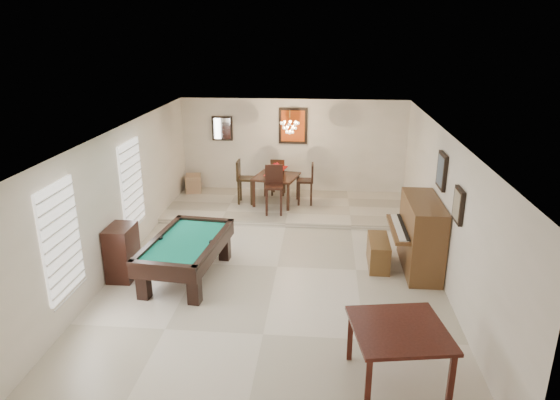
% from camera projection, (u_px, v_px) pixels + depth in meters
% --- Properties ---
extents(ground_plane, '(6.00, 9.00, 0.02)m').
position_uv_depth(ground_plane, '(277.00, 267.00, 9.57)').
color(ground_plane, beige).
extents(wall_back, '(6.00, 0.04, 2.60)m').
position_uv_depth(wall_back, '(293.00, 148.00, 13.38)').
color(wall_back, silver).
rests_on(wall_back, ground_plane).
extents(wall_front, '(6.00, 0.04, 2.60)m').
position_uv_depth(wall_front, '(234.00, 353.00, 4.91)').
color(wall_front, silver).
rests_on(wall_front, ground_plane).
extents(wall_left, '(0.04, 9.00, 2.60)m').
position_uv_depth(wall_left, '(119.00, 198.00, 9.40)').
color(wall_left, silver).
rests_on(wall_left, ground_plane).
extents(wall_right, '(0.04, 9.00, 2.60)m').
position_uv_depth(wall_right, '(444.00, 208.00, 8.89)').
color(wall_right, silver).
rests_on(wall_right, ground_plane).
extents(ceiling, '(6.00, 9.00, 0.04)m').
position_uv_depth(ceiling, '(277.00, 133.00, 8.72)').
color(ceiling, white).
rests_on(ceiling, wall_back).
extents(dining_step, '(6.00, 2.50, 0.12)m').
position_uv_depth(dining_step, '(289.00, 207.00, 12.61)').
color(dining_step, beige).
rests_on(dining_step, ground_plane).
extents(window_left_front, '(0.06, 1.00, 1.70)m').
position_uv_depth(window_left_front, '(61.00, 240.00, 7.29)').
color(window_left_front, white).
rests_on(window_left_front, wall_left).
extents(window_left_rear, '(0.06, 1.00, 1.70)m').
position_uv_depth(window_left_rear, '(132.00, 184.00, 9.93)').
color(window_left_rear, white).
rests_on(window_left_rear, wall_left).
extents(pool_table, '(1.38, 2.26, 0.72)m').
position_uv_depth(pool_table, '(187.00, 259.00, 9.06)').
color(pool_table, black).
rests_on(pool_table, ground_plane).
extents(square_table, '(1.33, 1.33, 0.80)m').
position_uv_depth(square_table, '(397.00, 355.00, 6.34)').
color(square_table, '#33120C').
rests_on(square_table, ground_plane).
extents(upright_piano, '(0.92, 1.64, 1.37)m').
position_uv_depth(upright_piano, '(412.00, 235.00, 9.29)').
color(upright_piano, brown).
rests_on(upright_piano, ground_plane).
extents(piano_bench, '(0.39, 0.97, 0.54)m').
position_uv_depth(piano_bench, '(378.00, 252.00, 9.55)').
color(piano_bench, brown).
rests_on(piano_bench, ground_plane).
extents(apothecary_chest, '(0.44, 0.66, 0.99)m').
position_uv_depth(apothecary_chest, '(122.00, 252.00, 9.02)').
color(apothecary_chest, black).
rests_on(apothecary_chest, ground_plane).
extents(dining_table, '(1.21, 1.21, 0.84)m').
position_uv_depth(dining_table, '(276.00, 187.00, 12.58)').
color(dining_table, black).
rests_on(dining_table, dining_step).
extents(flower_vase, '(0.15, 0.15, 0.22)m').
position_uv_depth(flower_vase, '(276.00, 167.00, 12.41)').
color(flower_vase, red).
rests_on(flower_vase, dining_table).
extents(dining_chair_south, '(0.46, 0.46, 1.15)m').
position_uv_depth(dining_chair_south, '(274.00, 190.00, 11.81)').
color(dining_chair_south, black).
rests_on(dining_chair_south, dining_step).
extents(dining_chair_north, '(0.39, 0.39, 0.99)m').
position_uv_depth(dining_chair_north, '(278.00, 176.00, 13.24)').
color(dining_chair_north, black).
rests_on(dining_chair_north, dining_step).
extents(dining_chair_west, '(0.41, 0.41, 1.10)m').
position_uv_depth(dining_chair_west, '(246.00, 182.00, 12.56)').
color(dining_chair_west, black).
rests_on(dining_chair_west, dining_step).
extents(dining_chair_east, '(0.40, 0.40, 1.04)m').
position_uv_depth(dining_chair_east, '(305.00, 184.00, 12.51)').
color(dining_chair_east, black).
rests_on(dining_chair_east, dining_step).
extents(corner_bench, '(0.50, 0.58, 0.45)m').
position_uv_depth(corner_bench, '(193.00, 183.00, 13.56)').
color(corner_bench, tan).
rests_on(corner_bench, dining_step).
extents(chandelier, '(0.44, 0.44, 0.60)m').
position_uv_depth(chandelier, '(290.00, 123.00, 11.87)').
color(chandelier, '#FFE5B2').
rests_on(chandelier, ceiling).
extents(back_painting, '(0.75, 0.06, 0.95)m').
position_uv_depth(back_painting, '(293.00, 126.00, 13.15)').
color(back_painting, '#D84C14').
rests_on(back_painting, wall_back).
extents(back_mirror, '(0.55, 0.06, 0.65)m').
position_uv_depth(back_mirror, '(222.00, 128.00, 13.34)').
color(back_mirror, white).
rests_on(back_mirror, wall_back).
extents(right_picture_upper, '(0.06, 0.55, 0.65)m').
position_uv_depth(right_picture_upper, '(442.00, 171.00, 8.98)').
color(right_picture_upper, slate).
rests_on(right_picture_upper, wall_right).
extents(right_picture_lower, '(0.06, 0.45, 0.55)m').
position_uv_depth(right_picture_lower, '(458.00, 205.00, 7.82)').
color(right_picture_lower, gray).
rests_on(right_picture_lower, wall_right).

